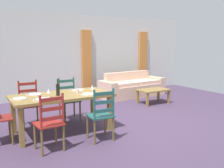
{
  "coord_description": "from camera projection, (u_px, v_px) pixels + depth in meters",
  "views": [
    {
      "loc": [
        -2.96,
        -4.53,
        1.7
      ],
      "look_at": [
        0.12,
        0.65,
        0.75
      ],
      "focal_mm": 39.74,
      "sensor_mm": 36.0,
      "label": 1
    }
  ],
  "objects": [
    {
      "name": "curtain_panel_left",
      "position": [
        87.0,
        63.0,
        8.43
      ],
      "size": [
        0.35,
        0.08,
        2.2
      ],
      "primitive_type": "cube",
      "color": "#C57534",
      "rests_on": "ground_plane"
    },
    {
      "name": "fork_far_right",
      "position": [
        72.0,
        91.0,
        5.16
      ],
      "size": [
        0.02,
        0.17,
        0.01
      ],
      "primitive_type": "cube",
      "rotation": [
        0.0,
        0.0,
        0.02
      ],
      "color": "silver",
      "rests_on": "dining_table"
    },
    {
      "name": "coffee_table",
      "position": [
        153.0,
        91.0,
        7.26
      ],
      "size": [
        0.9,
        0.56,
        0.42
      ],
      "color": "olive",
      "rests_on": "ground_plane"
    },
    {
      "name": "dinner_plate_far_left",
      "position": [
        35.0,
        94.0,
        4.78
      ],
      "size": [
        0.24,
        0.24,
        0.02
      ],
      "primitive_type": "cylinder",
      "color": "white",
      "rests_on": "dining_table"
    },
    {
      "name": "wine_glass_near_left",
      "position": [
        49.0,
        91.0,
        4.52
      ],
      "size": [
        0.06,
        0.06,
        0.16
      ],
      "color": "white",
      "rests_on": "dining_table"
    },
    {
      "name": "couch",
      "position": [
        131.0,
        87.0,
        8.34
      ],
      "size": [
        2.33,
        0.96,
        0.8
      ],
      "color": "#DAB094",
      "rests_on": "ground_plane"
    },
    {
      "name": "fork_head_west",
      "position": [
        11.0,
        100.0,
        4.33
      ],
      "size": [
        0.02,
        0.17,
        0.01
      ],
      "primitive_type": "cube",
      "rotation": [
        0.0,
        0.0,
        -0.03
      ],
      "color": "silver",
      "rests_on": "dining_table"
    },
    {
      "name": "fork_far_left",
      "position": [
        27.0,
        95.0,
        4.71
      ],
      "size": [
        0.02,
        0.17,
        0.01
      ],
      "primitive_type": "cube",
      "rotation": [
        0.0,
        0.0,
        -0.01
      ],
      "color": "silver",
      "rests_on": "dining_table"
    },
    {
      "name": "wine_bottle",
      "position": [
        58.0,
        89.0,
        4.69
      ],
      "size": [
        0.07,
        0.07,
        0.32
      ],
      "color": "black",
      "rests_on": "dining_table"
    },
    {
      "name": "dining_chair_near_right",
      "position": [
        101.0,
        115.0,
        4.39
      ],
      "size": [
        0.45,
        0.43,
        0.96
      ],
      "color": "#21534E",
      "rests_on": "ground_plane"
    },
    {
      "name": "wall_far",
      "position": [
        68.0,
        56.0,
        8.2
      ],
      "size": [
        9.6,
        0.16,
        2.7
      ],
      "primitive_type": "cube",
      "color": "silver",
      "rests_on": "ground_plane"
    },
    {
      "name": "fork_near_left",
      "position": [
        33.0,
        100.0,
        4.28
      ],
      "size": [
        0.03,
        0.17,
        0.01
      ],
      "primitive_type": "cube",
      "rotation": [
        0.0,
        0.0,
        -0.09
      ],
      "color": "silver",
      "rests_on": "dining_table"
    },
    {
      "name": "fork_near_right",
      "position": [
        81.0,
        95.0,
        4.74
      ],
      "size": [
        0.02,
        0.17,
        0.01
      ],
      "primitive_type": "cube",
      "rotation": [
        0.0,
        0.0,
        0.01
      ],
      "color": "silver",
      "rests_on": "dining_table"
    },
    {
      "name": "ground_plane",
      "position": [
        122.0,
        121.0,
        5.61
      ],
      "size": [
        9.6,
        9.6,
        0.02
      ],
      "primitive_type": "cube",
      "color": "#45344E"
    },
    {
      "name": "dining_table",
      "position": [
        62.0,
        99.0,
        4.81
      ],
      "size": [
        1.9,
        0.96,
        0.75
      ],
      "color": "olive",
      "rests_on": "ground_plane"
    },
    {
      "name": "coffee_cup_primary",
      "position": [
        77.0,
        91.0,
        4.92
      ],
      "size": [
        0.07,
        0.07,
        0.09
      ],
      "primitive_type": "cylinder",
      "color": "beige",
      "rests_on": "dining_table"
    },
    {
      "name": "dinner_plate_near_left",
      "position": [
        42.0,
        99.0,
        4.36
      ],
      "size": [
        0.24,
        0.24,
        0.02
      ],
      "primitive_type": "cylinder",
      "color": "white",
      "rests_on": "dining_table"
    },
    {
      "name": "dining_chair_near_left",
      "position": [
        50.0,
        123.0,
        3.94
      ],
      "size": [
        0.45,
        0.43,
        0.96
      ],
      "color": "maroon",
      "rests_on": "ground_plane"
    },
    {
      "name": "curtain_panel_right",
      "position": [
        143.0,
        61.0,
        9.64
      ],
      "size": [
        0.35,
        0.08,
        2.2
      ],
      "primitive_type": "cube",
      "color": "#C57534",
      "rests_on": "ground_plane"
    },
    {
      "name": "dining_chair_far_left",
      "position": [
        30.0,
        103.0,
        5.25
      ],
      "size": [
        0.42,
        0.4,
        0.96
      ],
      "color": "maroon",
      "rests_on": "ground_plane"
    },
    {
      "name": "wine_glass_near_right",
      "position": [
        92.0,
        87.0,
        4.97
      ],
      "size": [
        0.06,
        0.06,
        0.16
      ],
      "color": "white",
      "rests_on": "dining_table"
    },
    {
      "name": "dinner_plate_head_west",
      "position": [
        20.0,
        99.0,
        4.4
      ],
      "size": [
        0.24,
        0.24,
        0.02
      ],
      "primitive_type": "cylinder",
      "color": "white",
      "rests_on": "dining_table"
    },
    {
      "name": "dinner_plate_near_right",
      "position": [
        88.0,
        94.0,
        4.81
      ],
      "size": [
        0.24,
        0.24,
        0.02
      ],
      "primitive_type": "cylinder",
      "color": "white",
      "rests_on": "dining_table"
    },
    {
      "name": "dining_chair_far_right",
      "position": [
        69.0,
        99.0,
        5.67
      ],
      "size": [
        0.42,
        0.4,
        0.96
      ],
      "color": "#255746",
      "rests_on": "ground_plane"
    },
    {
      "name": "dinner_plate_far_right",
      "position": [
        78.0,
        90.0,
        5.24
      ],
      "size": [
        0.24,
        0.24,
        0.02
      ],
      "primitive_type": "cylinder",
      "color": "white",
      "rests_on": "dining_table"
    }
  ]
}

